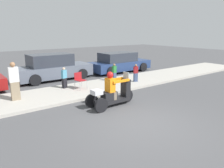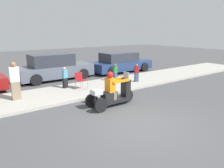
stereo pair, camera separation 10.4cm
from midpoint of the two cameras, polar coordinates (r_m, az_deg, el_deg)
The scene contains 10 objects.
ground_plane at distance 7.35m, azimuth 6.99°, elevation -10.18°, with size 60.00×60.00×0.00m, color #4C4C4F.
sidewalk_strip at distance 10.90m, azimuth -9.94°, elevation -1.90°, with size 28.00×2.80×0.12m.
motorcycle_trike at distance 8.75m, azimuth -0.28°, elevation -2.56°, with size 2.12×0.78×1.42m.
spectator_by_tree at distance 12.50m, azimuth 5.97°, elevation 2.82°, with size 0.27×0.21×1.01m.
spectator_near_curb at distance 9.95m, azimuth -24.43°, elevation 0.50°, with size 0.39×0.25×1.61m.
spectator_far_back at distance 11.28m, azimuth -12.63°, elevation 1.51°, with size 0.29×0.22×1.07m.
spectator_with_child at distance 12.57m, azimuth 0.36°, elevation 2.97°, with size 0.26×0.18×1.01m.
folding_chair_set_back at distance 11.03m, azimuth -8.76°, elevation 1.35°, with size 0.53×0.53×0.82m.
parked_car_lot_right at distance 13.92m, azimuth -15.35°, elevation 4.12°, with size 4.56×1.94×1.60m.
parked_car_lot_left at distance 16.04m, azimuth 1.74°, elevation 5.59°, with size 4.60×1.97×1.43m.
Camera 1 is at (-4.74, -4.76, 2.98)m, focal length 35.00 mm.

